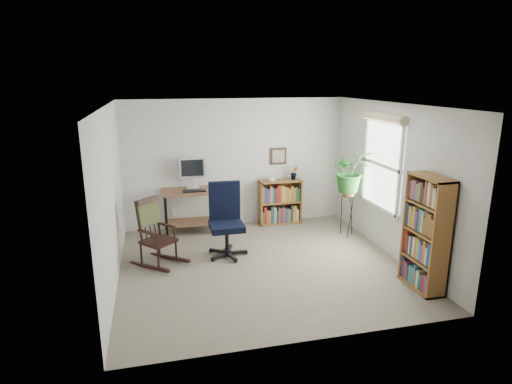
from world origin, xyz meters
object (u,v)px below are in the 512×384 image
object	(u,v)px
office_chair	(227,221)
low_bookshelf	(280,202)
tall_bookshelf	(426,234)
desk	(194,211)
rocking_chair	(158,232)

from	to	relation	value
office_chair	low_bookshelf	world-z (taller)	office_chair
low_bookshelf	tall_bookshelf	distance (m)	3.23
low_bookshelf	office_chair	bearing A→B (deg)	-133.60
desk	rocking_chair	distance (m)	1.47
rocking_chair	desk	bearing A→B (deg)	21.75
office_chair	rocking_chair	xyz separation A→B (m)	(-1.06, -0.08, -0.07)
office_chair	tall_bookshelf	bearing A→B (deg)	-32.63
desk	low_bookshelf	size ratio (longest dim) A/B	1.30
office_chair	low_bookshelf	xyz separation A→B (m)	(1.28, 1.34, -0.16)
office_chair	low_bookshelf	size ratio (longest dim) A/B	1.38
desk	tall_bookshelf	distance (m)	4.02
desk	rocking_chair	world-z (taller)	rocking_chair
desk	tall_bookshelf	bearing A→B (deg)	-46.32
office_chair	rocking_chair	distance (m)	1.06
low_bookshelf	tall_bookshelf	world-z (taller)	tall_bookshelf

